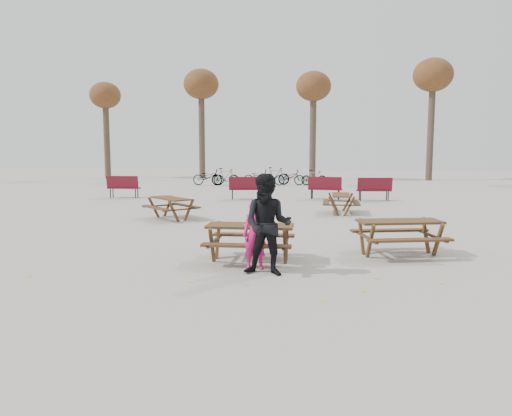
# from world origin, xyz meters

# --- Properties ---
(ground) EXTENTS (80.00, 80.00, 0.00)m
(ground) POSITION_xyz_m (0.00, 0.00, 0.00)
(ground) COLOR gray
(ground) RESTS_ON ground
(main_picnic_table) EXTENTS (1.80, 1.45, 0.78)m
(main_picnic_table) POSITION_xyz_m (0.00, 0.00, 0.59)
(main_picnic_table) COLOR #3B2315
(main_picnic_table) RESTS_ON ground
(food_tray) EXTENTS (0.18, 0.11, 0.03)m
(food_tray) POSITION_xyz_m (0.24, -0.06, 0.79)
(food_tray) COLOR white
(food_tray) RESTS_ON main_picnic_table
(bread_roll) EXTENTS (0.14, 0.06, 0.05)m
(bread_roll) POSITION_xyz_m (0.24, -0.06, 0.83)
(bread_roll) COLOR tan
(bread_roll) RESTS_ON food_tray
(soda_bottle) EXTENTS (0.07, 0.07, 0.17)m
(soda_bottle) POSITION_xyz_m (-0.07, -0.14, 0.85)
(soda_bottle) COLOR silver
(soda_bottle) RESTS_ON main_picnic_table
(child) EXTENTS (0.54, 0.40, 1.37)m
(child) POSITION_xyz_m (0.20, -0.66, 0.68)
(child) COLOR #DF1B72
(child) RESTS_ON ground
(adult) EXTENTS (1.00, 0.81, 1.90)m
(adult) POSITION_xyz_m (0.48, -1.07, 0.95)
(adult) COLOR black
(adult) RESTS_ON ground
(picnic_table_east) EXTENTS (2.09, 1.83, 0.78)m
(picnic_table_east) POSITION_xyz_m (3.19, 0.97, 0.39)
(picnic_table_east) COLOR #3B2315
(picnic_table_east) RESTS_ON ground
(picnic_table_north) EXTENTS (2.10, 2.09, 0.71)m
(picnic_table_north) POSITION_xyz_m (-3.40, 5.63, 0.35)
(picnic_table_north) COLOR #3B2315
(picnic_table_north) RESTS_ON ground
(picnic_table_far) EXTENTS (1.30, 1.61, 0.68)m
(picnic_table_far) POSITION_xyz_m (2.22, 7.72, 0.34)
(picnic_table_far) COLOR #3B2315
(picnic_table_far) RESTS_ON ground
(park_bench_row) EXTENTS (12.90, 1.15, 1.03)m
(park_bench_row) POSITION_xyz_m (-0.94, 12.01, 0.52)
(park_bench_row) COLOR maroon
(park_bench_row) RESTS_ON ground
(bicycle_row) EXTENTS (8.14, 1.70, 1.08)m
(bicycle_row) POSITION_xyz_m (-2.23, 19.85, 0.50)
(bicycle_row) COLOR black
(bicycle_row) RESTS_ON ground
(tree_row) EXTENTS (32.17, 3.52, 8.26)m
(tree_row) POSITION_xyz_m (0.90, 25.15, 6.19)
(tree_row) COLOR #382B21
(tree_row) RESTS_ON ground
(fallen_leaves) EXTENTS (11.00, 11.00, 0.01)m
(fallen_leaves) POSITION_xyz_m (0.50, 2.50, 0.00)
(fallen_leaves) COLOR gold
(fallen_leaves) RESTS_ON ground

